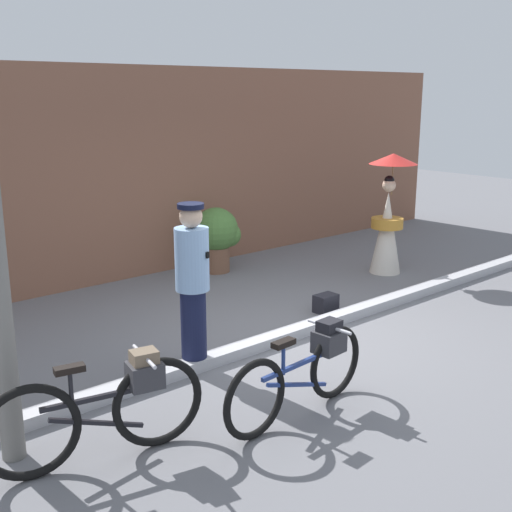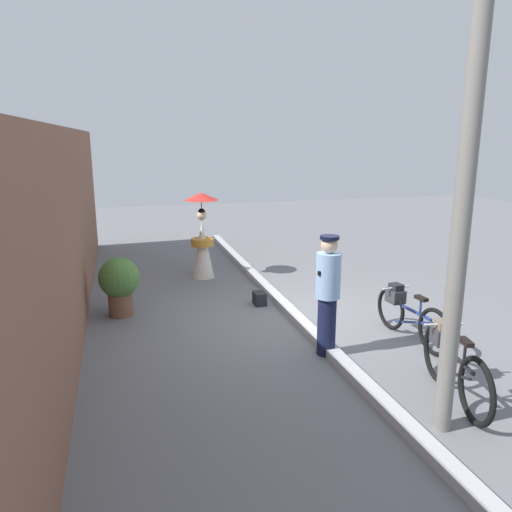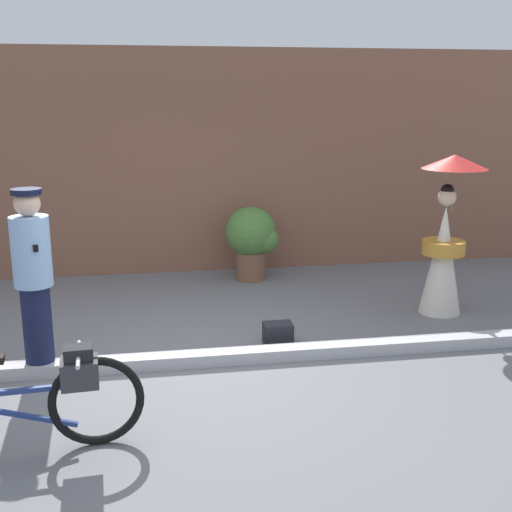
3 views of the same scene
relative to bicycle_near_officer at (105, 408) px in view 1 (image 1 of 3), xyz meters
The scene contains 9 objects.
ground_plane 3.04m from the bicycle_near_officer, 17.24° to the left, with size 30.00×30.00×0.00m, color slate.
building_wall 5.43m from the bicycle_near_officer, 57.27° to the left, with size 14.00×0.40×3.13m, color brown.
sidewalk_curb 3.03m from the bicycle_near_officer, 17.24° to the left, with size 14.00×0.20×0.12m, color #B2B2B7.
bicycle_near_officer is the anchor object (origin of this frame).
bicycle_far_side 1.73m from the bicycle_near_officer, 15.44° to the right, with size 1.73×0.48×0.78m.
person_officer 1.83m from the bicycle_near_officer, 32.30° to the left, with size 0.34×0.37×1.71m.
person_with_parasol 6.21m from the bicycle_near_officer, 18.32° to the left, with size 0.73×0.73×1.85m.
potted_plant_by_door 5.39m from the bicycle_near_officer, 43.37° to the left, with size 0.71×0.69×1.02m.
backpack_on_pavement 4.00m from the bicycle_near_officer, 18.35° to the left, with size 0.29×0.21×0.23m.
Camera 1 is at (-4.92, -5.01, 2.76)m, focal length 45.34 mm.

